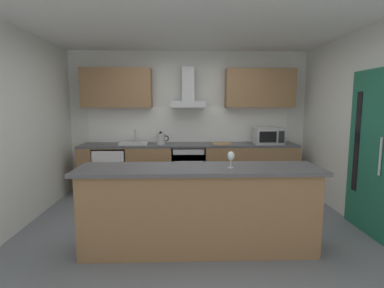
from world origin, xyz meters
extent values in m
cube|color=slate|center=(0.00, 0.00, -0.01)|extent=(5.45, 4.89, 0.02)
cube|color=white|center=(0.00, 0.00, 2.61)|extent=(5.45, 4.89, 0.02)
cube|color=silver|center=(0.00, 2.00, 1.30)|extent=(5.45, 0.12, 2.60)
cube|color=silver|center=(-2.29, 0.00, 1.30)|extent=(0.12, 4.89, 2.60)
cube|color=silver|center=(2.29, 0.00, 1.30)|extent=(0.12, 4.89, 2.60)
cube|color=white|center=(0.00, 1.93, 1.23)|extent=(3.78, 0.02, 0.66)
cube|color=olive|center=(0.00, 1.62, 0.43)|extent=(3.92, 0.60, 0.86)
cube|color=#4C4C51|center=(0.00, 1.62, 0.88)|extent=(3.92, 0.60, 0.04)
cube|color=olive|center=(0.06, -0.63, 0.45)|extent=(2.54, 0.52, 0.91)
cube|color=#4C4C51|center=(0.06, -0.63, 0.93)|extent=(2.64, 0.64, 0.04)
cube|color=olive|center=(-1.31, 1.77, 1.91)|extent=(1.25, 0.32, 0.70)
cube|color=olive|center=(1.31, 1.77, 1.91)|extent=(1.25, 0.32, 0.70)
cube|color=#1E664C|center=(2.21, -0.19, 1.02)|extent=(0.04, 0.85, 2.05)
cube|color=black|center=(2.19, 0.05, 1.13)|extent=(0.01, 0.11, 1.31)
cylinder|color=#B7BABC|center=(2.17, -0.46, 1.02)|extent=(0.03, 0.03, 0.45)
cube|color=slate|center=(-0.01, 1.60, 0.46)|extent=(0.60, 0.56, 0.80)
cube|color=black|center=(-0.01, 1.31, 0.40)|extent=(0.50, 0.02, 0.48)
cube|color=#B7BABC|center=(-0.01, 1.31, 0.80)|extent=(0.54, 0.02, 0.09)
cylinder|color=#B7BABC|center=(-0.01, 1.28, 0.64)|extent=(0.49, 0.02, 0.02)
cube|color=white|center=(-1.40, 1.60, 0.42)|extent=(0.58, 0.56, 0.85)
cube|color=silver|center=(-1.40, 1.31, 0.43)|extent=(0.55, 0.02, 0.80)
cylinder|color=#B7BABC|center=(-1.18, 1.29, 0.47)|extent=(0.02, 0.02, 0.38)
cube|color=#B7BABC|center=(1.44, 1.57, 1.05)|extent=(0.50, 0.36, 0.30)
cube|color=black|center=(1.38, 1.38, 1.05)|extent=(0.30, 0.02, 0.19)
cube|color=black|center=(1.62, 1.38, 1.05)|extent=(0.10, 0.01, 0.21)
cube|color=silver|center=(-0.99, 1.60, 0.92)|extent=(0.50, 0.40, 0.04)
cylinder|color=#B7BABC|center=(-0.99, 1.73, 1.03)|extent=(0.03, 0.03, 0.26)
cylinder|color=#B7BABC|center=(-0.99, 1.65, 1.15)|extent=(0.03, 0.16, 0.03)
cylinder|color=#B7BABC|center=(-0.51, 1.56, 1.00)|extent=(0.15, 0.15, 0.20)
sphere|color=black|center=(-0.51, 1.56, 1.11)|extent=(0.06, 0.06, 0.06)
cone|color=#B7BABC|center=(-0.61, 1.56, 1.04)|extent=(0.09, 0.04, 0.07)
torus|color=black|center=(-0.42, 1.56, 1.01)|extent=(0.11, 0.02, 0.11)
cube|color=#B7BABC|center=(-0.01, 1.70, 1.62)|extent=(0.62, 0.45, 0.12)
cube|color=#B7BABC|center=(-0.01, 1.75, 1.98)|extent=(0.22, 0.22, 0.60)
cylinder|color=silver|center=(0.40, -0.68, 0.95)|extent=(0.07, 0.07, 0.01)
cylinder|color=silver|center=(0.40, -0.68, 1.00)|extent=(0.01, 0.01, 0.09)
ellipsoid|color=silver|center=(0.40, -0.68, 1.08)|extent=(0.08, 0.08, 0.10)
cube|color=tan|center=(0.59, 1.57, 0.91)|extent=(0.38, 0.29, 0.02)
camera|label=1|loc=(-0.12, -3.83, 1.63)|focal=28.29mm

